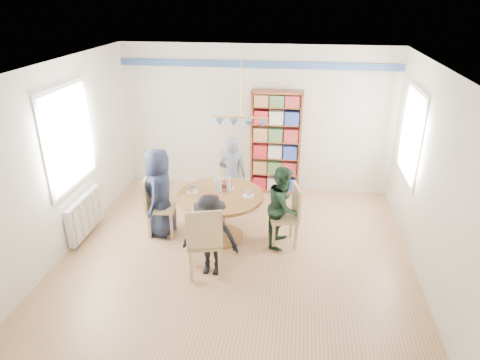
% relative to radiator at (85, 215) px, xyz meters
% --- Properties ---
extents(ground, '(5.00, 5.00, 0.00)m').
position_rel_radiator_xyz_m(ground, '(2.42, -0.30, -0.35)').
color(ground, tan).
extents(room_shell, '(5.00, 5.00, 5.00)m').
position_rel_radiator_xyz_m(room_shell, '(2.16, 0.57, 1.30)').
color(room_shell, white).
rests_on(room_shell, ground).
extents(radiator, '(0.12, 1.00, 0.60)m').
position_rel_radiator_xyz_m(radiator, '(0.00, 0.00, 0.00)').
color(radiator, silver).
rests_on(radiator, ground).
extents(dining_table, '(1.30, 1.30, 0.75)m').
position_rel_radiator_xyz_m(dining_table, '(2.10, 0.21, 0.21)').
color(dining_table, brown).
rests_on(dining_table, ground).
extents(chair_left, '(0.47, 0.47, 0.97)m').
position_rel_radiator_xyz_m(chair_left, '(1.08, 0.20, 0.18)').
color(chair_left, tan).
rests_on(chair_left, ground).
extents(chair_right, '(0.51, 0.51, 0.94)m').
position_rel_radiator_xyz_m(chair_right, '(3.13, 0.20, 0.17)').
color(chair_right, tan).
rests_on(chair_right, ground).
extents(chair_far, '(0.51, 0.51, 1.02)m').
position_rel_radiator_xyz_m(chair_far, '(2.11, 1.29, 0.21)').
color(chair_far, tan).
rests_on(chair_far, ground).
extents(chair_near, '(0.57, 0.57, 1.05)m').
position_rel_radiator_xyz_m(chair_near, '(2.07, -0.79, 0.23)').
color(chair_near, tan).
rests_on(chair_near, ground).
extents(person_left, '(0.49, 0.72, 1.41)m').
position_rel_radiator_xyz_m(person_left, '(1.15, 0.22, 0.35)').
color(person_left, '#171E33').
rests_on(person_left, ground).
extents(person_right, '(0.56, 0.67, 1.25)m').
position_rel_radiator_xyz_m(person_right, '(3.05, 0.19, 0.27)').
color(person_right, black).
rests_on(person_right, ground).
extents(person_far, '(0.51, 0.35, 1.35)m').
position_rel_radiator_xyz_m(person_far, '(2.14, 1.09, 0.33)').
color(person_far, gray).
rests_on(person_far, ground).
extents(person_near, '(0.77, 0.46, 1.17)m').
position_rel_radiator_xyz_m(person_near, '(2.14, -0.70, 0.23)').
color(person_near, black).
rests_on(person_near, ground).
extents(bookshelf, '(0.92, 0.28, 1.93)m').
position_rel_radiator_xyz_m(bookshelf, '(2.80, 2.04, 0.60)').
color(bookshelf, maroon).
rests_on(bookshelf, ground).
extents(tableware, '(1.04, 1.04, 0.27)m').
position_rel_radiator_xyz_m(tableware, '(2.08, 0.23, 0.46)').
color(tableware, white).
rests_on(tableware, dining_table).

